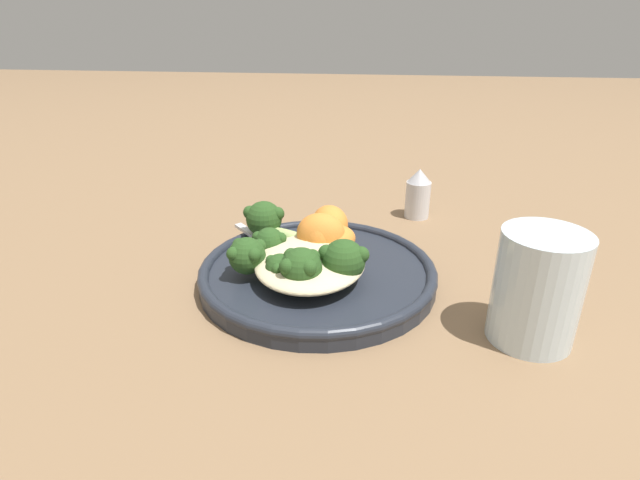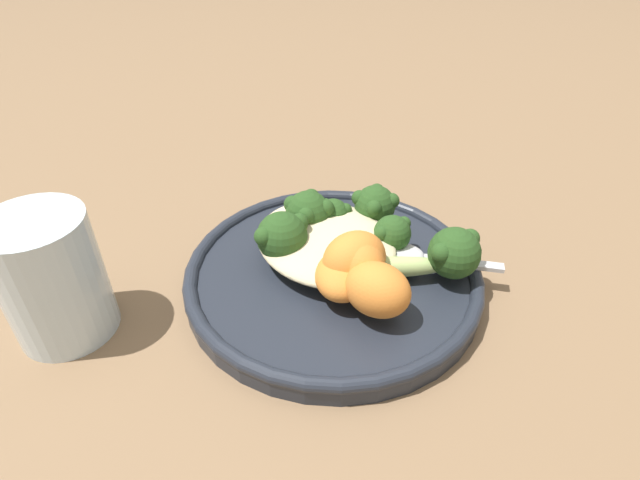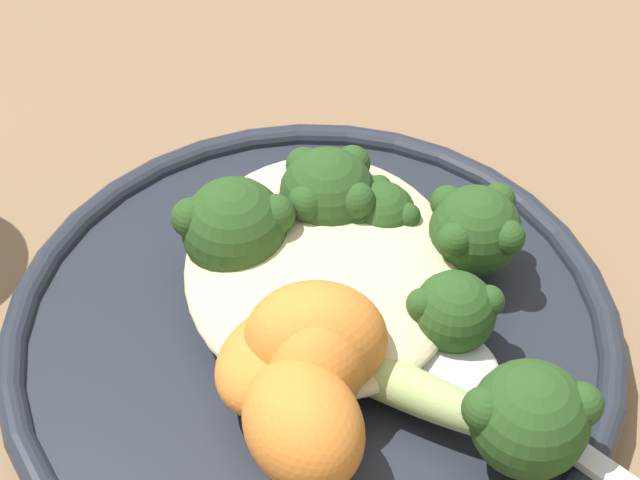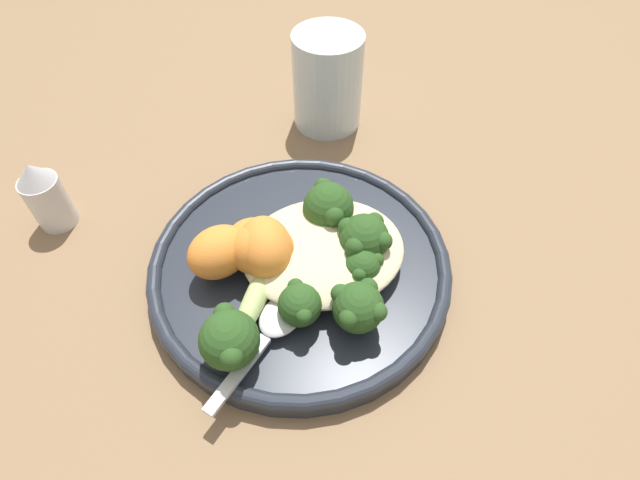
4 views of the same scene
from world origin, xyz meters
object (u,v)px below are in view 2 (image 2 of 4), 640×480
quinoa_mound (325,240)px  sweet_potato_chunk_0 (344,275)px  broccoli_stalk_2 (369,216)px  broccoli_stalk_4 (312,222)px  broccoli_stalk_1 (381,241)px  broccoli_stalk_5 (286,240)px  water_glass (52,278)px  broccoli_stalk_3 (333,225)px  sweet_potato_chunk_1 (377,290)px  sweet_potato_chunk_3 (353,264)px  sweet_potato_chunk_2 (351,261)px  spoon (410,255)px  plate (333,274)px  broccoli_stalk_0 (435,256)px

quinoa_mound → sweet_potato_chunk_0: (0.05, -0.02, 0.00)m
broccoli_stalk_2 → broccoli_stalk_4: broccoli_stalk_4 is taller
broccoli_stalk_1 → broccoli_stalk_5: bearing=147.1°
quinoa_mound → broccoli_stalk_1: (0.03, 0.04, 0.00)m
broccoli_stalk_5 → water_glass: water_glass is taller
broccoli_stalk_3 → water_glass: 0.23m
broccoli_stalk_2 → water_glass: water_glass is taller
sweet_potato_chunk_0 → water_glass: (-0.11, -0.19, 0.01)m
broccoli_stalk_3 → sweet_potato_chunk_1: sweet_potato_chunk_1 is taller
quinoa_mound → water_glass: (-0.06, -0.21, 0.02)m
broccoli_stalk_4 → sweet_potato_chunk_1: 0.10m
broccoli_stalk_1 → broccoli_stalk_5: (-0.04, -0.07, 0.01)m
broccoli_stalk_4 → sweet_potato_chunk_0: 0.07m
broccoli_stalk_3 → sweet_potato_chunk_3: (0.06, -0.03, 0.01)m
sweet_potato_chunk_2 → sweet_potato_chunk_0: bearing=-72.4°
broccoli_stalk_4 → quinoa_mound: bearing=-166.8°
broccoli_stalk_2 → broccoli_stalk_3: broccoli_stalk_2 is taller
sweet_potato_chunk_0 → spoon: 0.07m
plate → water_glass: (-0.08, -0.20, 0.04)m
sweet_potato_chunk_1 → broccoli_stalk_5: bearing=-166.6°
sweet_potato_chunk_0 → water_glass: size_ratio=0.55×
broccoli_stalk_5 → sweet_potato_chunk_0: size_ratio=1.59×
quinoa_mound → water_glass: water_glass is taller
broccoli_stalk_4 → sweet_potato_chunk_0: size_ratio=2.07×
sweet_potato_chunk_0 → broccoli_stalk_2: bearing=127.1°
broccoli_stalk_3 → sweet_potato_chunk_0: 0.07m
broccoli_stalk_4 → broccoli_stalk_5: (0.01, -0.03, 0.00)m
broccoli_stalk_4 → water_glass: water_glass is taller
broccoli_stalk_4 → spoon: broccoli_stalk_4 is taller
broccoli_stalk_2 → sweet_potato_chunk_0: 0.08m
broccoli_stalk_2 → sweet_potato_chunk_2: (0.05, -0.06, 0.01)m
quinoa_mound → sweet_potato_chunk_1: size_ratio=2.59×
sweet_potato_chunk_2 → spoon: 0.06m
broccoli_stalk_2 → spoon: bearing=-115.9°
plate → broccoli_stalk_5: broccoli_stalk_5 is taller
broccoli_stalk_2 → sweet_potato_chunk_3: (0.05, -0.06, 0.01)m
broccoli_stalk_1 → sweet_potato_chunk_0: 0.06m
plate → broccoli_stalk_3: bearing=143.4°
broccoli_stalk_2 → water_glass: (-0.06, -0.26, 0.01)m
spoon → broccoli_stalk_0: bearing=-40.1°
sweet_potato_chunk_2 → broccoli_stalk_5: bearing=-156.4°
broccoli_stalk_1 → broccoli_stalk_2: (-0.03, 0.01, 0.00)m
broccoli_stalk_1 → sweet_potato_chunk_2: bearing=-163.9°
water_glass → sweet_potato_chunk_3: bearing=61.2°
broccoli_stalk_2 → sweet_potato_chunk_0: bearing=-171.8°
broccoli_stalk_0 → sweet_potato_chunk_3: sweet_potato_chunk_3 is taller
broccoli_stalk_1 → sweet_potato_chunk_1: size_ratio=1.71×
broccoli_stalk_0 → sweet_potato_chunk_2: (-0.03, -0.06, 0.00)m
broccoli_stalk_3 → water_glass: (-0.05, -0.22, 0.02)m
sweet_potato_chunk_2 → quinoa_mound: bearing=169.1°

